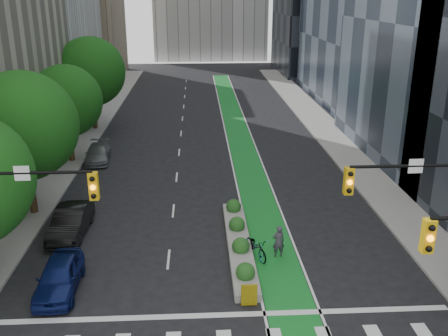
{
  "coord_description": "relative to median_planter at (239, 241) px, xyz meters",
  "views": [
    {
      "loc": [
        -0.89,
        -16.56,
        12.9
      ],
      "look_at": [
        0.64,
        11.36,
        3.0
      ],
      "focal_mm": 40.0,
      "sensor_mm": 36.0,
      "label": 1
    }
  ],
  "objects": [
    {
      "name": "median_planter",
      "position": [
        0.0,
        0.0,
        0.0
      ],
      "size": [
        1.2,
        10.26,
        1.1
      ],
      "color": "gray",
      "rests_on": "ground"
    },
    {
      "name": "parked_car_left_far",
      "position": [
        -10.15,
        15.06,
        0.27
      ],
      "size": [
        2.16,
        4.58,
        1.29
      ],
      "primitive_type": "imported",
      "rotation": [
        0.0,
        0.0,
        0.08
      ],
      "color": "slate",
      "rests_on": "ground"
    },
    {
      "name": "tree_far",
      "position": [
        -12.2,
        24.96,
        5.32
      ],
      "size": [
        6.6,
        6.6,
        9.0
      ],
      "color": "black",
      "rests_on": "ground"
    },
    {
      "name": "tree_midfar",
      "position": [
        -12.2,
        14.96,
        4.57
      ],
      "size": [
        5.6,
        5.6,
        7.76
      ],
      "color": "black",
      "rests_on": "ground"
    },
    {
      "name": "parked_car_left_near",
      "position": [
        -8.47,
        -3.59,
        0.37
      ],
      "size": [
        1.88,
        4.4,
        1.48
      ],
      "primitive_type": "imported",
      "rotation": [
        0.0,
        0.0,
        0.03
      ],
      "color": "#0D1851",
      "rests_on": "ground"
    },
    {
      "name": "tree_mid",
      "position": [
        -12.2,
        4.96,
        5.2
      ],
      "size": [
        6.4,
        6.4,
        8.78
      ],
      "color": "black",
      "rests_on": "ground"
    },
    {
      "name": "sidewalk_left",
      "position": [
        -13.0,
        17.96,
        -0.3
      ],
      "size": [
        3.6,
        90.0,
        0.15
      ],
      "primitive_type": "cube",
      "color": "gray",
      "rests_on": "ground"
    },
    {
      "name": "sidewalk_right",
      "position": [
        10.6,
        17.96,
        -0.3
      ],
      "size": [
        3.6,
        90.0,
        0.15
      ],
      "primitive_type": "cube",
      "color": "gray",
      "rests_on": "ground"
    },
    {
      "name": "signal_right",
      "position": [
        7.47,
        -6.57,
        4.43
      ],
      "size": [
        5.82,
        0.51,
        7.2
      ],
      "color": "black",
      "rests_on": "ground"
    },
    {
      "name": "parked_car_left_mid",
      "position": [
        -9.26,
        2.04,
        0.41
      ],
      "size": [
        1.79,
        4.79,
        1.56
      ],
      "primitive_type": "imported",
      "rotation": [
        0.0,
        0.0,
        -0.03
      ],
      "color": "black",
      "rests_on": "ground"
    },
    {
      "name": "ground",
      "position": [
        -1.2,
        -7.04,
        -0.37
      ],
      "size": [
        160.0,
        160.0,
        0.0
      ],
      "primitive_type": "plane",
      "color": "black",
      "rests_on": "ground"
    },
    {
      "name": "bicycle",
      "position": [
        0.8,
        -0.98,
        0.19
      ],
      "size": [
        1.48,
        2.28,
        1.13
      ],
      "primitive_type": "imported",
      "rotation": [
        0.0,
        0.0,
        0.37
      ],
      "color": "gray",
      "rests_on": "ground"
    },
    {
      "name": "bike_lane_paint",
      "position": [
        1.8,
        22.96,
        -0.37
      ],
      "size": [
        2.2,
        70.0,
        0.01
      ],
      "primitive_type": "cube",
      "color": "#167C29",
      "rests_on": "ground"
    },
    {
      "name": "cyclist",
      "position": [
        1.93,
        -1.04,
        0.49
      ],
      "size": [
        0.69,
        0.51,
        1.73
      ],
      "primitive_type": "imported",
      "rotation": [
        0.0,
        0.0,
        3.29
      ],
      "color": "#3A3640",
      "rests_on": "ground"
    }
  ]
}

